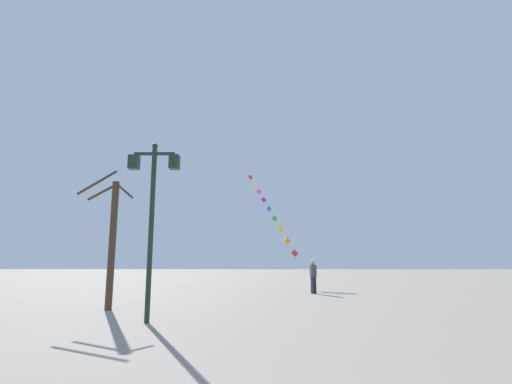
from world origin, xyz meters
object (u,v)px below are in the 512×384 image
kite_flyer (313,276)px  twin_lantern_lamp_post (153,196)px  bare_tree (112,237)px  kite_train (272,214)px

kite_flyer → twin_lantern_lamp_post: bearing=136.6°
bare_tree → twin_lantern_lamp_post: bearing=-53.1°
twin_lantern_lamp_post → bare_tree: twin_lantern_lamp_post is taller
kite_train → kite_flyer: 9.20m
twin_lantern_lamp_post → bare_tree: size_ratio=1.02×
kite_flyer → bare_tree: size_ratio=0.35×
kite_train → twin_lantern_lamp_post: bearing=-102.0°
kite_train → kite_flyer: (1.93, -7.93, -4.25)m
kite_flyer → bare_tree: bearing=118.7°
kite_train → bare_tree: size_ratio=2.46×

